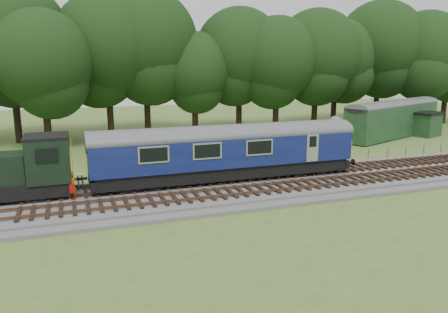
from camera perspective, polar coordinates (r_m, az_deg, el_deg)
name	(u,v)px	position (r m, az deg, el deg)	size (l,w,h in m)	color
ground	(289,185)	(30.42, 8.46, -3.64)	(120.00, 120.00, 0.00)	#4A6B27
ballast	(289,182)	(30.37, 8.47, -3.33)	(70.00, 7.00, 0.35)	#4C4C4F
track_north	(280,174)	(31.51, 7.29, -2.27)	(67.20, 2.40, 0.21)	black
track_south	(301,185)	(28.96, 9.97, -3.65)	(67.20, 2.40, 0.21)	black
fence	(262,170)	(34.31, 4.95, -1.74)	(64.00, 0.12, 1.00)	#6B6054
tree_line	(199,135)	(50.43, -3.32, 2.76)	(70.00, 8.00, 18.00)	black
dmu_railcar	(227,148)	(29.44, 0.35, 1.18)	(18.05, 2.86, 3.88)	black
worker	(72,186)	(27.02, -19.26, -3.63)	(0.60, 0.40, 1.66)	#E8550C
parked_coach	(394,117)	(52.58, 21.30, 4.85)	(15.78, 8.58, 4.07)	#17331D
shed	(423,123)	(55.06, 24.55, 3.95)	(4.35, 4.35, 2.76)	#17331D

